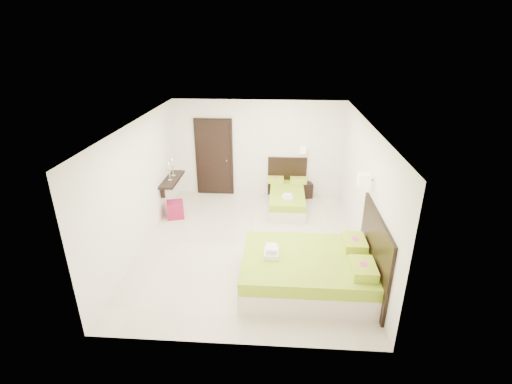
# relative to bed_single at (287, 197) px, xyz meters

# --- Properties ---
(floor) EXTENTS (5.50, 5.50, 0.00)m
(floor) POSITION_rel_bed_single_xyz_m (-0.79, -1.97, -0.27)
(floor) COLOR beige
(floor) RESTS_ON ground
(bed_single) EXTENTS (1.05, 1.75, 1.44)m
(bed_single) POSITION_rel_bed_single_xyz_m (0.00, 0.00, 0.00)
(bed_single) COLOR beige
(bed_single) RESTS_ON ground
(bed_double) EXTENTS (2.28, 1.94, 1.88)m
(bed_double) POSITION_rel_bed_single_xyz_m (0.40, -3.27, 0.07)
(bed_double) COLOR beige
(bed_double) RESTS_ON ground
(nightstand) EXTENTS (0.55, 0.51, 0.41)m
(nightstand) POSITION_rel_bed_single_xyz_m (0.44, 0.68, -0.06)
(nightstand) COLOR black
(nightstand) RESTS_ON ground
(ottoman) EXTENTS (0.49, 0.49, 0.39)m
(ottoman) POSITION_rel_bed_single_xyz_m (-2.72, -0.78, -0.07)
(ottoman) COLOR maroon
(ottoman) RESTS_ON ground
(door) EXTENTS (1.02, 0.15, 2.14)m
(door) POSITION_rel_bed_single_xyz_m (-1.99, 0.73, 0.78)
(door) COLOR black
(door) RESTS_ON ground
(console_shelf) EXTENTS (0.35, 1.20, 0.78)m
(console_shelf) POSITION_rel_bed_single_xyz_m (-2.87, -0.37, 0.55)
(console_shelf) COLOR black
(console_shelf) RESTS_ON ground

